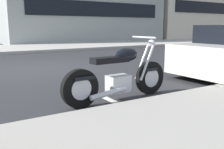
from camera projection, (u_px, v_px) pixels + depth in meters
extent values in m
plane|color=#28282B|center=(41.00, 68.00, 8.06)|extent=(260.00, 260.00, 0.00)
cube|color=#ADA89E|center=(164.00, 42.00, 20.27)|extent=(120.00, 5.00, 0.14)
cube|color=silver|center=(107.00, 98.00, 4.63)|extent=(0.12, 2.20, 0.01)
cylinder|color=black|center=(150.00, 78.00, 4.91)|extent=(0.64, 0.15, 0.64)
cylinder|color=silver|center=(150.00, 78.00, 4.91)|extent=(0.36, 0.14, 0.35)
cylinder|color=black|center=(80.00, 89.00, 4.04)|extent=(0.64, 0.15, 0.64)
cylinder|color=silver|center=(80.00, 89.00, 4.04)|extent=(0.36, 0.14, 0.35)
cube|color=silver|center=(118.00, 84.00, 4.48)|extent=(0.42, 0.28, 0.30)
cube|color=black|center=(110.00, 60.00, 4.29)|extent=(0.69, 0.26, 0.10)
ellipsoid|color=black|center=(127.00, 55.00, 4.49)|extent=(0.49, 0.27, 0.24)
cube|color=black|center=(83.00, 78.00, 4.04)|extent=(0.37, 0.20, 0.06)
cube|color=black|center=(149.00, 69.00, 4.86)|extent=(0.33, 0.18, 0.06)
cylinder|color=silver|center=(142.00, 62.00, 4.82)|extent=(0.34, 0.06, 0.65)
cylinder|color=silver|center=(147.00, 63.00, 4.71)|extent=(0.34, 0.06, 0.65)
cylinder|color=silver|center=(144.00, 37.00, 4.66)|extent=(0.07, 0.62, 0.04)
sphere|color=silver|center=(152.00, 43.00, 4.79)|extent=(0.15, 0.15, 0.15)
cylinder|color=silver|center=(109.00, 93.00, 4.21)|extent=(0.71, 0.13, 0.16)
cylinder|color=black|center=(187.00, 64.00, 6.72)|extent=(0.62, 0.23, 0.62)
cube|color=black|center=(99.00, 9.00, 19.30)|extent=(11.13, 0.06, 1.10)
cube|color=black|center=(207.00, 8.00, 25.64)|extent=(8.95, 0.06, 1.10)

